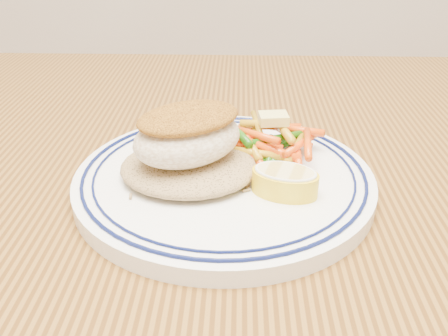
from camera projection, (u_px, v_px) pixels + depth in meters
dining_table at (270, 293)px, 0.46m from camera, size 1.50×0.90×0.75m
plate at (224, 179)px, 0.44m from camera, size 0.26×0.26×0.02m
rice_pilaf at (189, 164)px, 0.42m from camera, size 0.12×0.10×0.02m
fish_fillet at (188, 133)px, 0.41m from camera, size 0.12×0.11×0.05m
vegetable_pile at (273, 141)px, 0.46m from camera, size 0.10×0.10×0.03m
butter_pat at (273, 119)px, 0.46m from camera, size 0.03×0.02×0.01m
lemon_wedge at (285, 180)px, 0.40m from camera, size 0.06×0.06×0.02m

